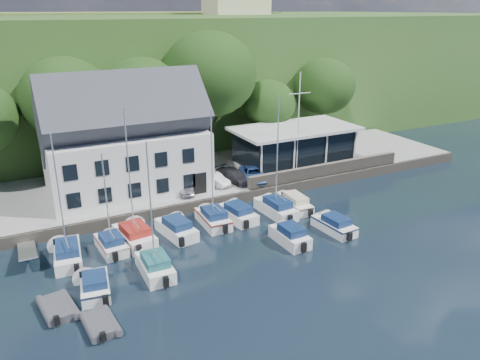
% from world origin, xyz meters
% --- Properties ---
extents(ground, '(180.00, 180.00, 0.00)m').
position_xyz_m(ground, '(0.00, 0.00, 0.00)').
color(ground, black).
rests_on(ground, ground).
extents(quay, '(60.00, 13.00, 1.00)m').
position_xyz_m(quay, '(0.00, 17.50, 0.50)').
color(quay, '#969691').
rests_on(quay, ground).
extents(quay_face, '(60.00, 0.30, 1.00)m').
position_xyz_m(quay_face, '(0.00, 11.00, 0.50)').
color(quay_face, '#5D564A').
rests_on(quay_face, ground).
extents(hillside, '(160.00, 75.00, 16.00)m').
position_xyz_m(hillside, '(0.00, 62.00, 8.00)').
color(hillside, '#2A4A1C').
rests_on(hillside, ground).
extents(field_patch, '(50.00, 30.00, 0.30)m').
position_xyz_m(field_patch, '(8.00, 70.00, 16.15)').
color(field_patch, olive).
rests_on(field_patch, hillside).
extents(harbor_building, '(14.40, 8.20, 8.70)m').
position_xyz_m(harbor_building, '(-7.00, 16.50, 5.35)').
color(harbor_building, silver).
rests_on(harbor_building, quay).
extents(club_pavilion, '(13.20, 7.20, 4.10)m').
position_xyz_m(club_pavilion, '(11.00, 16.00, 3.05)').
color(club_pavilion, black).
rests_on(club_pavilion, quay).
extents(seawall, '(18.00, 0.50, 1.20)m').
position_xyz_m(seawall, '(12.00, 11.40, 1.60)').
color(seawall, '#5D564A').
rests_on(seawall, quay).
extents(gangway, '(1.20, 6.00, 1.40)m').
position_xyz_m(gangway, '(-16.50, 9.00, 0.00)').
color(gangway, silver).
rests_on(gangway, ground).
extents(car_silver, '(1.48, 3.28, 1.09)m').
position_xyz_m(car_silver, '(-2.82, 13.17, 1.55)').
color(car_silver, '#B4B4B9').
rests_on(car_silver, quay).
extents(car_white, '(2.12, 3.67, 1.14)m').
position_xyz_m(car_white, '(0.68, 13.95, 1.57)').
color(car_white, silver).
rests_on(car_white, quay).
extents(car_dgrey, '(2.94, 4.66, 1.26)m').
position_xyz_m(car_dgrey, '(2.70, 13.90, 1.63)').
color(car_dgrey, '#29292E').
rests_on(car_dgrey, quay).
extents(car_blue, '(2.61, 4.37, 1.40)m').
position_xyz_m(car_blue, '(4.53, 13.30, 1.70)').
color(car_blue, '#2F5292').
rests_on(car_blue, quay).
extents(flagpole, '(2.48, 0.20, 10.35)m').
position_xyz_m(flagpole, '(9.41, 13.04, 6.18)').
color(flagpole, silver).
rests_on(flagpole, quay).
extents(tree_1, '(8.68, 8.68, 11.86)m').
position_xyz_m(tree_1, '(-10.96, 22.63, 6.93)').
color(tree_1, black).
rests_on(tree_1, quay).
extents(tree_2, '(8.45, 8.45, 11.55)m').
position_xyz_m(tree_2, '(-3.62, 22.20, 6.77)').
color(tree_2, black).
rests_on(tree_2, quay).
extents(tree_3, '(10.21, 10.21, 13.95)m').
position_xyz_m(tree_3, '(3.95, 22.28, 7.98)').
color(tree_3, black).
rests_on(tree_3, quay).
extents(tree_4, '(6.21, 6.21, 8.48)m').
position_xyz_m(tree_4, '(10.75, 21.24, 5.24)').
color(tree_4, black).
rests_on(tree_4, quay).
extents(tree_5, '(7.61, 7.61, 10.40)m').
position_xyz_m(tree_5, '(19.37, 22.34, 6.20)').
color(tree_5, black).
rests_on(tree_5, quay).
extents(boat_r1_0, '(2.64, 6.63, 9.11)m').
position_xyz_m(boat_r1_0, '(-13.96, 7.09, 4.56)').
color(boat_r1_0, silver).
rests_on(boat_r1_0, ground).
extents(boat_r1_1, '(2.23, 5.28, 8.45)m').
position_xyz_m(boat_r1_1, '(-10.84, 7.20, 4.22)').
color(boat_r1_1, silver).
rests_on(boat_r1_1, ground).
extents(boat_r1_2, '(3.02, 6.54, 9.54)m').
position_xyz_m(boat_r1_2, '(-8.95, 7.68, 4.77)').
color(boat_r1_2, silver).
rests_on(boat_r1_2, ground).
extents(boat_r1_3, '(2.95, 6.30, 1.52)m').
position_xyz_m(boat_r1_3, '(-5.67, 7.36, 0.76)').
color(boat_r1_3, silver).
rests_on(boat_r1_3, ground).
extents(boat_r1_4, '(2.24, 5.90, 9.27)m').
position_xyz_m(boat_r1_4, '(-2.26, 7.82, 4.63)').
color(boat_r1_4, silver).
rests_on(boat_r1_4, ground).
extents(boat_r1_5, '(2.73, 6.17, 1.46)m').
position_xyz_m(boat_r1_5, '(-0.02, 7.84, 0.73)').
color(boat_r1_5, silver).
rests_on(boat_r1_5, ground).
extents(boat_r1_6, '(2.34, 6.72, 9.51)m').
position_xyz_m(boat_r1_6, '(3.49, 7.25, 4.76)').
color(boat_r1_6, silver).
rests_on(boat_r1_6, ground).
extents(boat_r1_7, '(2.02, 6.51, 1.41)m').
position_xyz_m(boat_r1_7, '(5.61, 7.62, 0.71)').
color(boat_r1_7, silver).
rests_on(boat_r1_7, ground).
extents(boat_r2_0, '(2.58, 5.17, 1.35)m').
position_xyz_m(boat_r2_0, '(-13.00, 2.08, 0.68)').
color(boat_r2_0, silver).
rests_on(boat_r2_0, ground).
extents(boat_r2_1, '(2.11, 5.75, 9.24)m').
position_xyz_m(boat_r2_1, '(-8.91, 2.57, 4.62)').
color(boat_r2_1, silver).
rests_on(boat_r2_1, ground).
extents(boat_r2_3, '(2.03, 5.28, 1.55)m').
position_xyz_m(boat_r2_3, '(1.68, 2.18, 0.77)').
color(boat_r2_3, silver).
rests_on(boat_r2_3, ground).
extents(boat_r2_4, '(2.30, 5.74, 1.38)m').
position_xyz_m(boat_r2_4, '(6.00, 2.28, 0.69)').
color(boat_r2_4, silver).
rests_on(boat_r2_4, ground).
extents(dinghy_0, '(2.42, 3.52, 0.76)m').
position_xyz_m(dinghy_0, '(-15.38, 1.04, 0.38)').
color(dinghy_0, '#393A3F').
rests_on(dinghy_0, ground).
extents(dinghy_1, '(2.07, 3.15, 0.70)m').
position_xyz_m(dinghy_1, '(-13.43, -1.63, 0.35)').
color(dinghy_1, '#393A3F').
rests_on(dinghy_1, ground).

